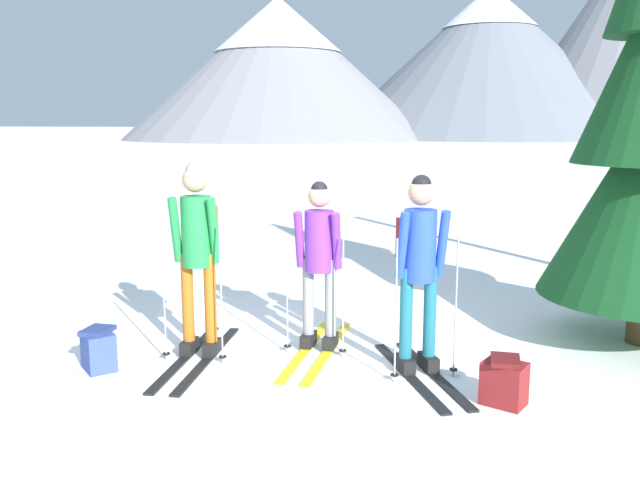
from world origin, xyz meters
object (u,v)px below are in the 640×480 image
Objects in this scene: skier_in_green at (198,247)px; backpack_on_snow_beside at (504,382)px; skier_in_blue at (419,262)px; skier_in_purple at (320,257)px; backpack_on_snow_front at (98,349)px.

backpack_on_snow_beside is at bearing -10.14° from skier_in_green.
skier_in_blue is 4.49× the size of backpack_on_snow_beside.
skier_in_blue is at bearing -21.94° from skier_in_purple.
skier_in_green is at bearing -178.37° from skier_in_blue.
skier_in_purple is at bearing 30.01° from backpack_on_snow_front.
skier_in_green is at bearing -156.75° from skier_in_purple.
skier_in_blue is 2.93m from backpack_on_snow_front.
skier_in_green reaches higher than skier_in_purple.
skier_in_green reaches higher than backpack_on_snow_front.
skier_in_green is at bearing 38.38° from backpack_on_snow_front.
skier_in_blue is at bearing 143.05° from backpack_on_snow_beside.
backpack_on_snow_front is (-0.72, -0.57, -0.85)m from skier_in_green.
backpack_on_snow_beside is (0.73, -0.55, -0.80)m from skier_in_blue.
skier_in_green reaches higher than skier_in_blue.
backpack_on_snow_front is (-2.75, -0.63, -0.80)m from skier_in_blue.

